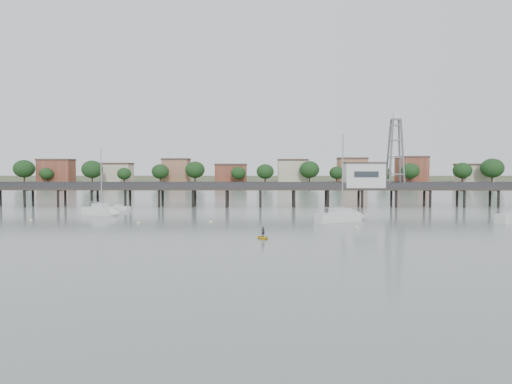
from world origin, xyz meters
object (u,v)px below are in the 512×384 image
Objects in this scene: sailboat_b at (105,211)px; yellow_dinghy at (263,239)px; pier at (244,188)px; lattice_tower at (395,153)px; white_tender at (121,208)px; sailboat_c at (347,217)px.

sailboat_b reaches higher than yellow_dinghy.
pier is 9.68× the size of lattice_tower.
sailboat_b is at bearing 115.13° from yellow_dinghy.
lattice_tower reaches higher than white_tender.
lattice_tower is at bearing 32.80° from white_tender.
lattice_tower is at bearing 39.52° from yellow_dinghy.
pier is 25.14m from white_tender.
lattice_tower is 1.29× the size of sailboat_b.
pier reaches higher than white_tender.
white_tender is at bearing -170.47° from lattice_tower.
yellow_dinghy is at bearing -155.59° from sailboat_c.
white_tender is at bearing 114.53° from sailboat_b.
sailboat_c is (-14.59, -27.14, -10.46)m from lattice_tower.
yellow_dinghy is (26.98, -36.91, -0.40)m from white_tender.
pier is at bearing 90.95° from sailboat_c.
sailboat_c is at bearing -0.88° from white_tender.
pier is 32.13m from sailboat_c.
lattice_tower is at bearing 44.47° from sailboat_b.
lattice_tower is 4.26× the size of white_tender.
lattice_tower is 32.54m from sailboat_c.
white_tender is at bearing 124.87° from sailboat_c.
sailboat_c is 3.92× the size of white_tender.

